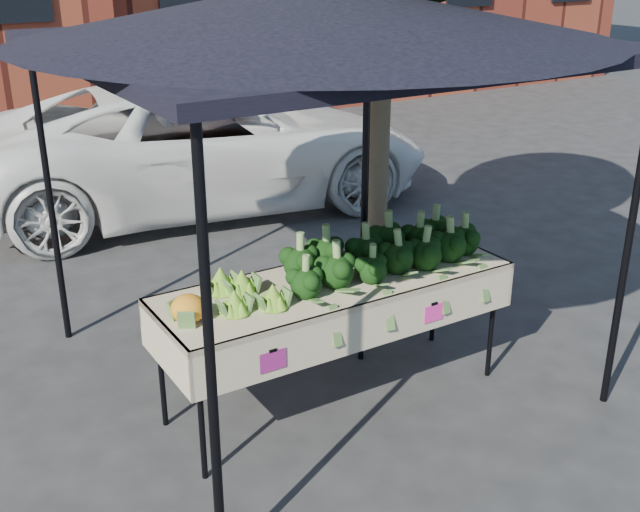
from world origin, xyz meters
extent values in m
plane|color=#252527|center=(0.00, 0.00, 0.00)|extent=(90.00, 90.00, 0.00)
cube|color=beige|center=(-0.22, -0.04, 0.45)|extent=(2.40, 0.81, 0.90)
cube|color=#F22D8C|center=(-0.91, -0.44, 0.70)|extent=(0.17, 0.01, 0.12)
cube|color=#E82C99|center=(0.28, -0.44, 0.70)|extent=(0.17, 0.01, 0.12)
ellipsoid|color=black|center=(0.14, -0.01, 1.04)|extent=(1.56, 0.59, 0.28)
ellipsoid|color=#80B437|center=(-0.89, 0.00, 1.01)|extent=(0.45, 0.59, 0.22)
ellipsoid|color=orange|center=(-1.27, -0.09, 1.00)|extent=(0.22, 0.22, 0.19)
camera|label=1|loc=(-2.74, -3.90, 2.94)|focal=43.39mm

